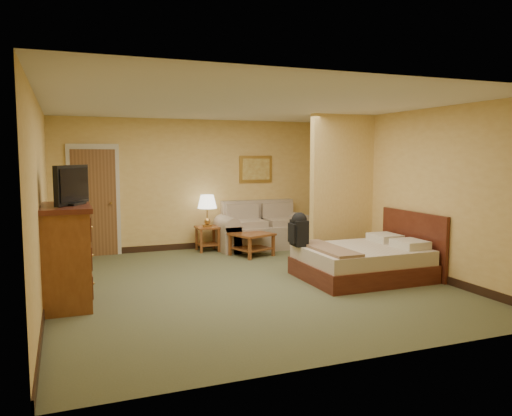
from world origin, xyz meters
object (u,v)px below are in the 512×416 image
dresser (66,255)px  bed (365,261)px  coffee_table (252,239)px  loveseat (263,233)px

dresser → bed: size_ratio=0.67×
dresser → coffee_table: bearing=32.0°
coffee_table → bed: bearing=-65.3°
dresser → bed: (4.30, -0.20, -0.37)m
loveseat → dresser: dresser is taller
loveseat → bed: (0.53, -2.93, -0.04)m
loveseat → coffee_table: (-0.50, -0.69, -0.00)m
loveseat → coffee_table: 0.85m
coffee_table → bed: (1.03, -2.25, -0.04)m
bed → coffee_table: bearing=114.7°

